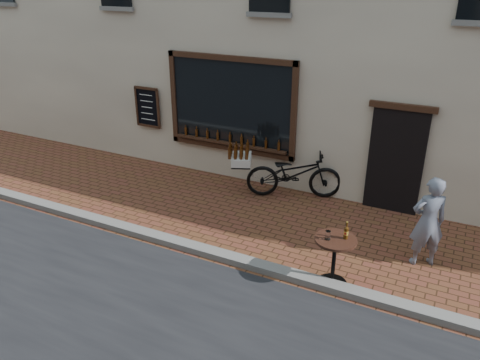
% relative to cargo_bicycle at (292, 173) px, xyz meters
% --- Properties ---
extents(ground, '(90.00, 90.00, 0.00)m').
position_rel_cargo_bicycle_xyz_m(ground, '(0.21, -3.13, -0.57)').
color(ground, brown).
rests_on(ground, ground).
extents(kerb, '(90.00, 0.25, 0.12)m').
position_rel_cargo_bicycle_xyz_m(kerb, '(0.21, -2.93, -0.51)').
color(kerb, slate).
rests_on(kerb, ground).
extents(cargo_bicycle, '(2.51, 1.57, 1.19)m').
position_rel_cargo_bicycle_xyz_m(cargo_bicycle, '(0.00, 0.00, 0.00)').
color(cargo_bicycle, black).
rests_on(cargo_bicycle, ground).
extents(bistro_table, '(0.67, 0.67, 1.15)m').
position_rel_cargo_bicycle_xyz_m(bistro_table, '(1.78, -2.78, 0.04)').
color(bistro_table, black).
rests_on(bistro_table, ground).
extents(pedestrian, '(0.71, 0.63, 1.63)m').
position_rel_cargo_bicycle_xyz_m(pedestrian, '(3.00, -1.49, 0.25)').
color(pedestrian, slate).
rests_on(pedestrian, ground).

